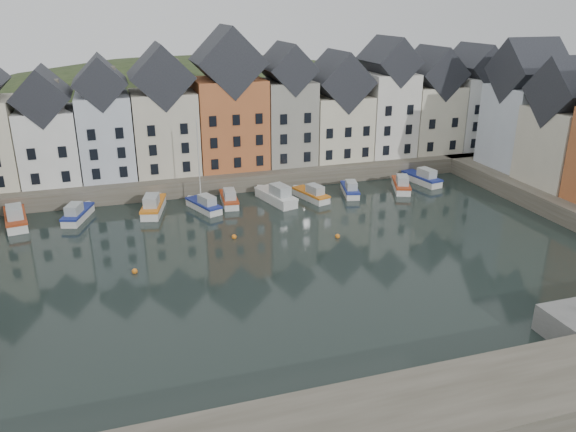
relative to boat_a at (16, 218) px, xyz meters
name	(u,v)px	position (x,y,z in m)	size (l,w,h in m)	color
ground	(297,266)	(25.38, -18.54, -0.76)	(260.00, 260.00, 0.00)	black
far_quay	(228,168)	(25.38, 11.46, 0.24)	(90.00, 16.00, 2.00)	#4D493B
hillside	(204,229)	(25.40, 37.46, -18.72)	(153.60, 70.40, 64.00)	#223018
far_terrace	(253,112)	(28.60, 9.46, 8.11)	(72.37, 8.16, 17.78)	beige
right_terrace	(571,126)	(61.38, -10.47, 8.15)	(8.30, 24.25, 16.36)	silver
mooring_buoys	(240,247)	(21.38, -13.21, -0.61)	(20.50, 5.50, 0.50)	orange
boat_a	(16,218)	(0.00, 0.00, 0.00)	(3.19, 6.94, 2.57)	silver
boat_b	(77,214)	(6.19, -0.30, -0.11)	(3.50, 5.99, 2.20)	silver
boat_c	(153,206)	(14.30, -0.47, -0.03)	(3.48, 6.75, 2.48)	silver
boat_d	(204,205)	(19.93, -1.51, -0.08)	(3.60, 5.77, 10.55)	silver
boat_e	(229,199)	(23.07, -0.24, -0.12)	(2.22, 5.73, 2.15)	silver
boat_f	(277,196)	(28.56, -1.41, 0.00)	(3.76, 7.02, 2.58)	silver
boat_g	(312,194)	(32.90, -1.62, -0.12)	(3.28, 5.86, 2.15)	silver
boat_h	(350,190)	(38.10, -1.21, -0.15)	(2.90, 5.57, 2.05)	silver
boat_i	(401,185)	(44.98, -1.55, -0.09)	(3.84, 6.11, 2.25)	silver
boat_j	(423,178)	(49.02, 0.17, -0.07)	(3.01, 6.33, 2.34)	silver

